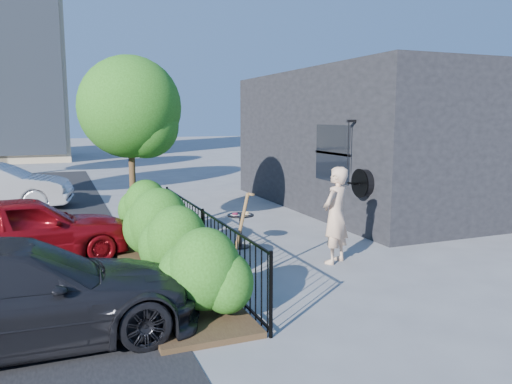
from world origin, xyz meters
name	(u,v)px	position (x,y,z in m)	size (l,w,h in m)	color
ground	(280,260)	(0.00, 0.00, 0.00)	(120.00, 120.00, 0.00)	gray
shop_building	(382,140)	(5.50, 4.50, 2.00)	(6.22, 9.00, 4.00)	black
fence	(203,239)	(-1.50, 0.00, 0.56)	(0.05, 6.05, 1.10)	black
planting_bed	(164,272)	(-2.20, 0.00, 0.04)	(1.30, 6.00, 0.08)	#382616
shrubs	(168,233)	(-2.10, 0.10, 0.70)	(1.10, 5.60, 1.24)	#255914
patio_tree	(133,113)	(-2.24, 2.76, 2.76)	(2.20, 2.20, 3.94)	#3F2B19
cafe_table	(241,225)	(-0.36, 1.18, 0.48)	(0.55, 0.55, 0.74)	black
woman	(335,215)	(0.89, -0.49, 0.90)	(0.65, 0.43, 1.80)	#DEB18F
shovel	(236,245)	(-1.26, -1.08, 0.68)	(0.52, 0.20, 1.54)	brown
car_red	(25,229)	(-4.44, 1.63, 0.64)	(1.50, 3.74, 1.27)	maroon
car_darkgrey	(15,294)	(-4.36, -2.06, 0.63)	(1.76, 4.34, 1.26)	black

